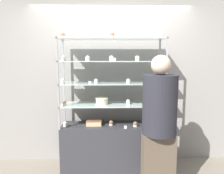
# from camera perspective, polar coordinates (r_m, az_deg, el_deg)

# --- Properties ---
(ground_plane) EXTENTS (20.00, 20.00, 0.00)m
(ground_plane) POSITION_cam_1_polar(r_m,az_deg,el_deg) (3.59, 0.00, -20.47)
(ground_plane) COLOR gray
(back_wall) EXTENTS (8.00, 0.05, 2.60)m
(back_wall) POSITION_cam_1_polar(r_m,az_deg,el_deg) (3.54, -0.17, 1.32)
(back_wall) COLOR gray
(back_wall) RESTS_ON ground_plane
(display_base) EXTENTS (1.50, 0.43, 0.70)m
(display_base) POSITION_cam_1_polar(r_m,az_deg,el_deg) (3.44, 0.00, -15.35)
(display_base) COLOR #333338
(display_base) RESTS_ON ground_plane
(display_riser_lower) EXTENTS (1.50, 0.43, 0.32)m
(display_riser_lower) POSITION_cam_1_polar(r_m,az_deg,el_deg) (3.24, 0.00, -4.78)
(display_riser_lower) COLOR #99999E
(display_riser_lower) RESTS_ON display_base
(display_riser_middle) EXTENTS (1.50, 0.43, 0.32)m
(display_riser_middle) POSITION_cam_1_polar(r_m,az_deg,el_deg) (3.19, 0.00, 0.79)
(display_riser_middle) COLOR #99999E
(display_riser_middle) RESTS_ON display_riser_lower
(display_riser_upper) EXTENTS (1.50, 0.43, 0.32)m
(display_riser_upper) POSITION_cam_1_polar(r_m,az_deg,el_deg) (3.16, 0.00, 6.49)
(display_riser_upper) COLOR #99999E
(display_riser_upper) RESTS_ON display_riser_middle
(display_riser_top) EXTENTS (1.50, 0.43, 0.32)m
(display_riser_top) POSITION_cam_1_polar(r_m,az_deg,el_deg) (3.17, 0.00, 12.22)
(display_riser_top) COLOR #99999E
(display_riser_top) RESTS_ON display_riser_upper
(layer_cake_centerpiece) EXTENTS (0.18, 0.18, 0.10)m
(layer_cake_centerpiece) POSITION_cam_1_polar(r_m,az_deg,el_deg) (3.20, -2.68, -3.71)
(layer_cake_centerpiece) COLOR beige
(layer_cake_centerpiece) RESTS_ON display_riser_lower
(sheet_cake_frosted) EXTENTS (0.22, 0.15, 0.07)m
(sheet_cake_frosted) POSITION_cam_1_polar(r_m,az_deg,el_deg) (3.30, -4.75, -9.27)
(sheet_cake_frosted) COLOR #DBBC84
(sheet_cake_frosted) RESTS_ON display_base
(cupcake_0) EXTENTS (0.06, 0.06, 0.08)m
(cupcake_0) POSITION_cam_1_polar(r_m,az_deg,el_deg) (3.29, -12.12, -9.47)
(cupcake_0) COLOR beige
(cupcake_0) RESTS_ON display_base
(cupcake_1) EXTENTS (0.06, 0.06, 0.08)m
(cupcake_1) POSITION_cam_1_polar(r_m,az_deg,el_deg) (3.27, -0.22, -9.39)
(cupcake_1) COLOR beige
(cupcake_1) RESTS_ON display_base
(cupcake_2) EXTENTS (0.06, 0.06, 0.08)m
(cupcake_2) POSITION_cam_1_polar(r_m,az_deg,el_deg) (3.24, 6.09, -9.63)
(cupcake_2) COLOR white
(cupcake_2) RESTS_ON display_base
(cupcake_3) EXTENTS (0.06, 0.06, 0.08)m
(cupcake_3) POSITION_cam_1_polar(r_m,az_deg,el_deg) (3.29, 12.24, -9.46)
(cupcake_3) COLOR #CCB28C
(cupcake_3) RESTS_ON display_base
(price_tag_0) EXTENTS (0.04, 0.00, 0.04)m
(price_tag_0) POSITION_cam_1_polar(r_m,az_deg,el_deg) (3.13, 3.54, -10.45)
(price_tag_0) COLOR white
(price_tag_0) RESTS_ON display_base
(cupcake_4) EXTENTS (0.06, 0.06, 0.07)m
(cupcake_4) POSITION_cam_1_polar(r_m,az_deg,el_deg) (3.17, -12.34, -4.23)
(cupcake_4) COLOR beige
(cupcake_4) RESTS_ON display_riser_lower
(cupcake_5) EXTENTS (0.06, 0.06, 0.07)m
(cupcake_5) POSITION_cam_1_polar(r_m,az_deg,el_deg) (3.21, 4.24, -3.93)
(cupcake_5) COLOR beige
(cupcake_5) RESTS_ON display_riser_lower
(cupcake_6) EXTENTS (0.06, 0.06, 0.07)m
(cupcake_6) POSITION_cam_1_polar(r_m,az_deg,el_deg) (3.28, 12.35, -3.82)
(cupcake_6) COLOR #CCB28C
(cupcake_6) RESTS_ON display_riser_lower
(price_tag_1) EXTENTS (0.04, 0.00, 0.04)m
(price_tag_1) POSITION_cam_1_polar(r_m,az_deg,el_deg) (3.05, 4.32, -4.78)
(price_tag_1) COLOR white
(price_tag_1) RESTS_ON display_riser_lower
(cupcake_7) EXTENTS (0.05, 0.05, 0.07)m
(cupcake_7) POSITION_cam_1_polar(r_m,az_deg,el_deg) (3.17, -12.83, 1.52)
(cupcake_7) COLOR white
(cupcake_7) RESTS_ON display_riser_middle
(cupcake_8) EXTENTS (0.05, 0.05, 0.07)m
(cupcake_8) POSITION_cam_1_polar(r_m,az_deg,el_deg) (3.06, -4.21, 1.49)
(cupcake_8) COLOR beige
(cupcake_8) RESTS_ON display_riser_middle
(cupcake_9) EXTENTS (0.05, 0.05, 0.07)m
(cupcake_9) POSITION_cam_1_polar(r_m,az_deg,el_deg) (3.08, 4.25, 1.53)
(cupcake_9) COLOR beige
(cupcake_9) RESTS_ON display_riser_middle
(cupcake_10) EXTENTS (0.05, 0.05, 0.07)m
(cupcake_10) POSITION_cam_1_polar(r_m,az_deg,el_deg) (3.21, 12.63, 1.61)
(cupcake_10) COLOR white
(cupcake_10) RESTS_ON display_riser_middle
(price_tag_2) EXTENTS (0.04, 0.00, 0.04)m
(price_tag_2) POSITION_cam_1_polar(r_m,az_deg,el_deg) (2.99, -5.80, 1.09)
(price_tag_2) COLOR white
(price_tag_2) RESTS_ON display_riser_middle
(cupcake_11) EXTENTS (0.06, 0.06, 0.08)m
(cupcake_11) POSITION_cam_1_polar(r_m,az_deg,el_deg) (3.14, -12.49, 7.29)
(cupcake_11) COLOR white
(cupcake_11) RESTS_ON display_riser_upper
(cupcake_12) EXTENTS (0.06, 0.06, 0.08)m
(cupcake_12) POSITION_cam_1_polar(r_m,az_deg,el_deg) (3.12, -6.42, 7.42)
(cupcake_12) COLOR beige
(cupcake_12) RESTS_ON display_riser_upper
(cupcake_13) EXTENTS (0.06, 0.06, 0.08)m
(cupcake_13) POSITION_cam_1_polar(r_m,az_deg,el_deg) (3.06, -0.16, 7.47)
(cupcake_13) COLOR beige
(cupcake_13) RESTS_ON display_riser_upper
(cupcake_14) EXTENTS (0.06, 0.06, 0.08)m
(cupcake_14) POSITION_cam_1_polar(r_m,az_deg,el_deg) (3.12, 6.62, 7.42)
(cupcake_14) COLOR beige
(cupcake_14) RESTS_ON display_riser_upper
(cupcake_15) EXTENTS (0.06, 0.06, 0.08)m
(cupcake_15) POSITION_cam_1_polar(r_m,az_deg,el_deg) (3.20, 12.33, 7.30)
(cupcake_15) COLOR #CCB28C
(cupcake_15) RESTS_ON display_riser_upper
(price_tag_3) EXTENTS (0.04, 0.00, 0.04)m
(price_tag_3) POSITION_cam_1_polar(r_m,az_deg,el_deg) (2.97, 0.64, 7.20)
(price_tag_3) COLOR white
(price_tag_3) RESTS_ON display_riser_upper
(cupcake_16) EXTENTS (0.06, 0.06, 0.08)m
(cupcake_16) POSITION_cam_1_polar(r_m,az_deg,el_deg) (3.17, -12.76, 13.03)
(cupcake_16) COLOR beige
(cupcake_16) RESTS_ON display_riser_top
(cupcake_17) EXTENTS (0.06, 0.06, 0.08)m
(cupcake_17) POSITION_cam_1_polar(r_m,az_deg,el_deg) (3.06, 0.10, 13.41)
(cupcake_17) COLOR #CCB28C
(cupcake_17) RESTS_ON display_riser_top
(cupcake_18) EXTENTS (0.06, 0.06, 0.08)m
(cupcake_18) POSITION_cam_1_polar(r_m,az_deg,el_deg) (3.20, 12.65, 12.99)
(cupcake_18) COLOR white
(cupcake_18) RESTS_ON display_riser_top
(price_tag_4) EXTENTS (0.04, 0.00, 0.04)m
(price_tag_4) POSITION_cam_1_polar(r_m,az_deg,el_deg) (2.99, -6.94, 13.22)
(price_tag_4) COLOR white
(price_tag_4) RESTS_ON display_riser_top
(customer_figure) EXTENTS (0.40, 0.40, 1.73)m
(customer_figure) POSITION_cam_1_polar(r_m,az_deg,el_deg) (2.67, 12.22, -9.31)
(customer_figure) COLOR brown
(customer_figure) RESTS_ON ground_plane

